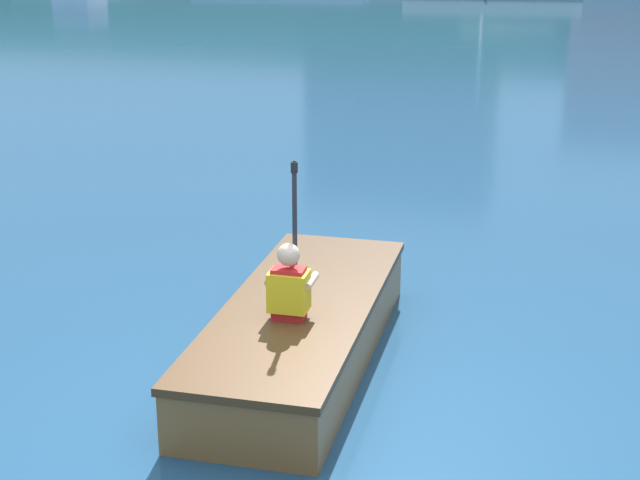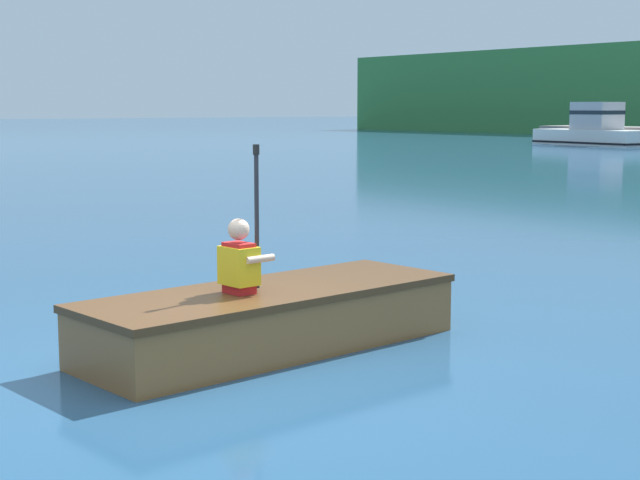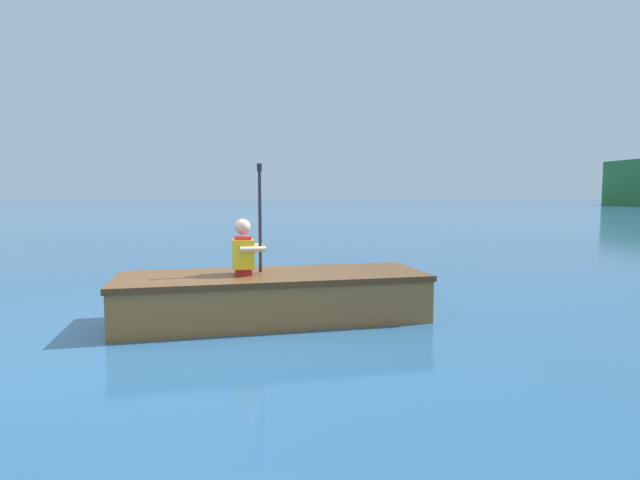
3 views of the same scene
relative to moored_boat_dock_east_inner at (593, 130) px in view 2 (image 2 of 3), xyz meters
The scene contains 4 objects.
ground_plane 46.09m from the moored_boat_dock_east_inner, 56.72° to the right, with size 300.00×300.00×0.00m, color navy.
moored_boat_dock_east_inner is the anchor object (origin of this frame).
rowboat_foreground 45.08m from the moored_boat_dock_east_inner, 56.42° to the right, with size 1.34×3.37×0.50m.
person_paddler 45.39m from the moored_boat_dock_east_inner, 56.64° to the right, with size 0.37×0.35×1.16m.
Camera 2 is at (6.00, -3.51, 1.94)m, focal length 55.00 mm.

